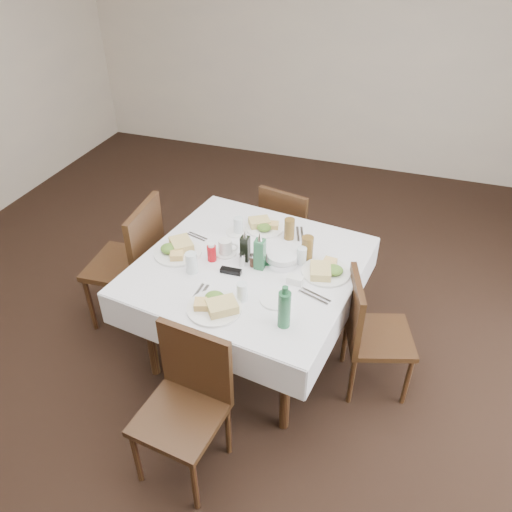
# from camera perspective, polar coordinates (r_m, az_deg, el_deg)

# --- Properties ---
(ground_plane) EXTENTS (7.00, 7.00, 0.00)m
(ground_plane) POSITION_cam_1_polar(r_m,az_deg,el_deg) (3.49, -3.37, -12.87)
(ground_plane) COLOR black
(room_shell) EXTENTS (6.04, 7.04, 2.80)m
(room_shell) POSITION_cam_1_polar(r_m,az_deg,el_deg) (2.49, -4.76, 14.27)
(room_shell) COLOR #BEB1A1
(room_shell) RESTS_ON ground
(dining_table) EXTENTS (1.48, 1.48, 0.76)m
(dining_table) POSITION_cam_1_polar(r_m,az_deg,el_deg) (3.16, -0.77, -2.01)
(dining_table) COLOR black
(dining_table) RESTS_ON ground
(chair_north) EXTENTS (0.48, 0.48, 0.85)m
(chair_north) POSITION_cam_1_polar(r_m,az_deg,el_deg) (3.98, 3.65, 3.23)
(chair_north) COLOR black
(chair_north) RESTS_ON ground
(chair_south) EXTENTS (0.46, 0.46, 0.88)m
(chair_south) POSITION_cam_1_polar(r_m,az_deg,el_deg) (2.73, -7.82, -15.56)
(chair_south) COLOR black
(chair_south) RESTS_ON ground
(chair_east) EXTENTS (0.50, 0.50, 0.84)m
(chair_east) POSITION_cam_1_polar(r_m,az_deg,el_deg) (3.16, 12.63, -8.05)
(chair_east) COLOR black
(chair_east) RESTS_ON ground
(chair_west) EXTENTS (0.50, 0.50, 0.99)m
(chair_west) POSITION_cam_1_polar(r_m,az_deg,el_deg) (3.61, -13.76, -0.18)
(chair_west) COLOR black
(chair_west) RESTS_ON ground
(meal_north) EXTENTS (0.27, 0.27, 0.06)m
(meal_north) POSITION_cam_1_polar(r_m,az_deg,el_deg) (3.44, 0.89, 3.49)
(meal_north) COLOR white
(meal_north) RESTS_ON dining_table
(meal_south) EXTENTS (0.31, 0.31, 0.07)m
(meal_south) POSITION_cam_1_polar(r_m,az_deg,el_deg) (2.77, -4.63, -5.63)
(meal_south) COLOR white
(meal_south) RESTS_ON dining_table
(meal_east) EXTENTS (0.30, 0.30, 0.06)m
(meal_east) POSITION_cam_1_polar(r_m,az_deg,el_deg) (3.04, 8.00, -1.66)
(meal_east) COLOR white
(meal_east) RESTS_ON dining_table
(meal_west) EXTENTS (0.31, 0.31, 0.07)m
(meal_west) POSITION_cam_1_polar(r_m,az_deg,el_deg) (3.23, -8.98, 0.75)
(meal_west) COLOR white
(meal_west) RESTS_ON dining_table
(side_plate_a) EXTENTS (0.14, 0.14, 0.01)m
(side_plate_a) POSITION_cam_1_polar(r_m,az_deg,el_deg) (3.40, -2.24, 2.75)
(side_plate_a) COLOR white
(side_plate_a) RESTS_ON dining_table
(side_plate_b) EXTENTS (0.18, 0.18, 0.01)m
(side_plate_b) POSITION_cam_1_polar(r_m,az_deg,el_deg) (2.83, 2.23, -5.01)
(side_plate_b) COLOR white
(side_plate_b) RESTS_ON dining_table
(water_n) EXTENTS (0.06, 0.06, 0.12)m
(water_n) POSITION_cam_1_polar(r_m,az_deg,el_deg) (3.37, -2.02, 3.49)
(water_n) COLOR silver
(water_n) RESTS_ON dining_table
(water_s) EXTENTS (0.06, 0.06, 0.11)m
(water_s) POSITION_cam_1_polar(r_m,az_deg,el_deg) (2.81, -1.59, -4.10)
(water_s) COLOR silver
(water_s) RESTS_ON dining_table
(water_e) EXTENTS (0.06, 0.06, 0.11)m
(water_e) POSITION_cam_1_polar(r_m,az_deg,el_deg) (3.10, 5.24, 0.03)
(water_e) COLOR silver
(water_e) RESTS_ON dining_table
(water_w) EXTENTS (0.07, 0.07, 0.13)m
(water_w) POSITION_cam_1_polar(r_m,az_deg,el_deg) (3.03, -7.38, -0.78)
(water_w) COLOR silver
(water_w) RESTS_ON dining_table
(iced_tea_a) EXTENTS (0.07, 0.07, 0.15)m
(iced_tea_a) POSITION_cam_1_polar(r_m,az_deg,el_deg) (3.31, 3.83, 3.11)
(iced_tea_a) COLOR brown
(iced_tea_a) RESTS_ON dining_table
(iced_tea_b) EXTENTS (0.08, 0.08, 0.16)m
(iced_tea_b) POSITION_cam_1_polar(r_m,az_deg,el_deg) (3.13, 5.87, 0.93)
(iced_tea_b) COLOR brown
(iced_tea_b) RESTS_ON dining_table
(bread_basket) EXTENTS (0.21, 0.21, 0.07)m
(bread_basket) POSITION_cam_1_polar(r_m,az_deg,el_deg) (3.10, 3.01, -0.30)
(bread_basket) COLOR silver
(bread_basket) RESTS_ON dining_table
(oil_cruet_dark) EXTENTS (0.05, 0.05, 0.22)m
(oil_cruet_dark) POSITION_cam_1_polar(r_m,az_deg,el_deg) (3.09, -1.25, 0.97)
(oil_cruet_dark) COLOR black
(oil_cruet_dark) RESTS_ON dining_table
(oil_cruet_green) EXTENTS (0.06, 0.06, 0.26)m
(oil_cruet_green) POSITION_cam_1_polar(r_m,az_deg,el_deg) (3.01, 0.44, 0.35)
(oil_cruet_green) COLOR #27623C
(oil_cruet_green) RESTS_ON dining_table
(ketchup_bottle) EXTENTS (0.06, 0.06, 0.12)m
(ketchup_bottle) POSITION_cam_1_polar(r_m,az_deg,el_deg) (3.12, -5.09, 0.41)
(ketchup_bottle) COLOR #AC0810
(ketchup_bottle) RESTS_ON dining_table
(salt_shaker) EXTENTS (0.04, 0.04, 0.09)m
(salt_shaker) POSITION_cam_1_polar(r_m,az_deg,el_deg) (3.07, -1.63, -0.43)
(salt_shaker) COLOR white
(salt_shaker) RESTS_ON dining_table
(pepper_shaker) EXTENTS (0.04, 0.04, 0.08)m
(pepper_shaker) POSITION_cam_1_polar(r_m,az_deg,el_deg) (3.07, -0.38, -0.51)
(pepper_shaker) COLOR #3F2418
(pepper_shaker) RESTS_ON dining_table
(coffee_mug) EXTENTS (0.15, 0.14, 0.10)m
(coffee_mug) POSITION_cam_1_polar(r_m,az_deg,el_deg) (3.18, -3.49, 0.96)
(coffee_mug) COLOR white
(coffee_mug) RESTS_ON dining_table
(sunglasses) EXTENTS (0.13, 0.05, 0.03)m
(sunglasses) POSITION_cam_1_polar(r_m,az_deg,el_deg) (3.03, -2.89, -1.72)
(sunglasses) COLOR black
(sunglasses) RESTS_ON dining_table
(green_bottle) EXTENTS (0.07, 0.07, 0.26)m
(green_bottle) POSITION_cam_1_polar(r_m,az_deg,el_deg) (2.61, 3.25, -6.04)
(green_bottle) COLOR #27623C
(green_bottle) RESTS_ON dining_table
(sugar_caddy) EXTENTS (0.10, 0.06, 0.05)m
(sugar_caddy) POSITION_cam_1_polar(r_m,az_deg,el_deg) (2.95, 4.48, -2.72)
(sugar_caddy) COLOR white
(sugar_caddy) RESTS_ON dining_table
(cutlery_n) EXTENTS (0.10, 0.19, 0.01)m
(cutlery_n) POSITION_cam_1_polar(r_m,az_deg,el_deg) (3.39, 5.06, 2.50)
(cutlery_n) COLOR silver
(cutlery_n) RESTS_ON dining_table
(cutlery_s) EXTENTS (0.05, 0.20, 0.01)m
(cutlery_s) POSITION_cam_1_polar(r_m,az_deg,el_deg) (2.88, -6.58, -4.47)
(cutlery_s) COLOR silver
(cutlery_s) RESTS_ON dining_table
(cutlery_e) EXTENTS (0.20, 0.11, 0.01)m
(cutlery_e) POSITION_cam_1_polar(r_m,az_deg,el_deg) (2.88, 6.70, -4.58)
(cutlery_e) COLOR silver
(cutlery_e) RESTS_ON dining_table
(cutlery_w) EXTENTS (0.16, 0.08, 0.01)m
(cutlery_w) POSITION_cam_1_polar(r_m,az_deg,el_deg) (3.38, -6.76, 2.20)
(cutlery_w) COLOR silver
(cutlery_w) RESTS_ON dining_table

